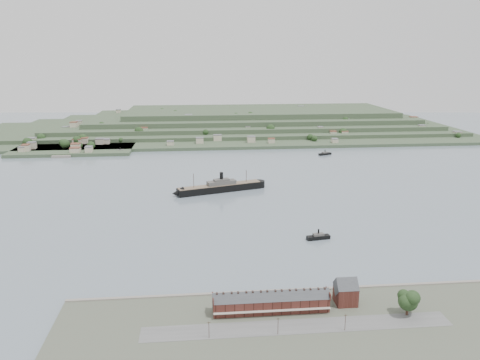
{
  "coord_description": "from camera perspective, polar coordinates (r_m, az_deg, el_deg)",
  "views": [
    {
      "loc": [
        -43.67,
        -364.09,
        120.16
      ],
      "look_at": [
        -5.71,
        30.0,
        13.56
      ],
      "focal_mm": 35.0,
      "sensor_mm": 36.0,
      "label": 1
    }
  ],
  "objects": [
    {
      "name": "far_peninsula",
      "position": [
        768.24,
        -0.1,
        6.97
      ],
      "size": [
        760.0,
        309.0,
        30.0
      ],
      "color": "#3A4E34",
      "rests_on": "ground"
    },
    {
      "name": "ground",
      "position": [
        385.89,
        1.27,
        -3.08
      ],
      "size": [
        1400.0,
        1400.0,
        0.0
      ],
      "primitive_type": "plane",
      "color": "slate",
      "rests_on": "ground"
    },
    {
      "name": "ferry_east",
      "position": [
        587.84,
        10.32,
        3.18
      ],
      "size": [
        17.43,
        11.01,
        6.35
      ],
      "color": "black",
      "rests_on": "ground"
    },
    {
      "name": "ferry_west",
      "position": [
        608.3,
        -14.38,
        3.37
      ],
      "size": [
        20.36,
        7.15,
        7.49
      ],
      "color": "black",
      "rests_on": "ground"
    },
    {
      "name": "tugboat",
      "position": [
        320.46,
        9.52,
        -6.83
      ],
      "size": [
        16.42,
        6.7,
        7.18
      ],
      "color": "black",
      "rests_on": "ground"
    },
    {
      "name": "gabled_building",
      "position": [
        240.09,
        12.77,
        -13.14
      ],
      "size": [
        10.4,
        10.18,
        14.09
      ],
      "color": "#441E18",
      "rests_on": "ground"
    },
    {
      "name": "steamship",
      "position": [
        421.84,
        -2.75,
        -0.94
      ],
      "size": [
        86.61,
        34.97,
        21.33
      ],
      "color": "black",
      "rests_on": "ground"
    },
    {
      "name": "near_shore",
      "position": [
        218.07,
        7.34,
        -18.19
      ],
      "size": [
        220.0,
        80.0,
        2.6
      ],
      "color": "#4C5142",
      "rests_on": "ground"
    },
    {
      "name": "terrace_row",
      "position": [
        228.95,
        3.81,
        -14.63
      ],
      "size": [
        55.6,
        9.8,
        11.07
      ],
      "color": "#441E18",
      "rests_on": "ground"
    },
    {
      "name": "fig_tree",
      "position": [
        237.44,
        19.92,
        -13.61
      ],
      "size": [
        11.43,
        9.9,
        12.76
      ],
      "color": "#3A251B",
      "rests_on": "ground"
    }
  ]
}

